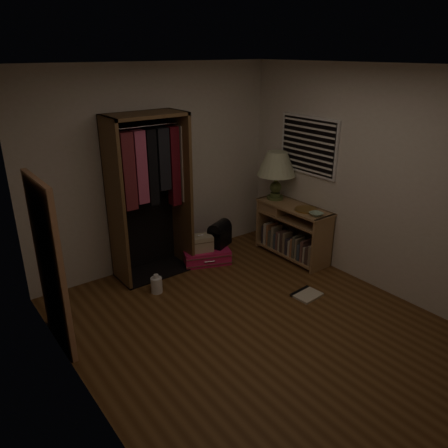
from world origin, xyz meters
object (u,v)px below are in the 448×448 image
at_px(console_bookshelf, 290,229).
at_px(table_lamp, 277,165).
at_px(pink_suitcase, 206,254).
at_px(black_bag, 220,233).
at_px(floor_mirror, 50,265).
at_px(train_case, 201,243).
at_px(open_wardrobe, 151,181).
at_px(white_jug, 157,285).

relative_size(console_bookshelf, table_lamp, 1.65).
xyz_separation_m(pink_suitcase, table_lamp, (1.07, -0.21, 1.15)).
bearing_deg(black_bag, console_bookshelf, -54.49).
relative_size(console_bookshelf, pink_suitcase, 1.46).
relative_size(floor_mirror, pink_suitcase, 2.22).
bearing_deg(train_case, open_wardrobe, -179.70).
height_order(open_wardrobe, floor_mirror, open_wardrobe).
bearing_deg(table_lamp, floor_mirror, -173.22).
distance_m(black_bag, white_jug, 1.23).
xyz_separation_m(table_lamp, white_jug, (-2.02, -0.12, -1.14)).
xyz_separation_m(open_wardrobe, black_bag, (0.89, -0.21, -0.85)).
bearing_deg(console_bookshelf, table_lamp, 89.12).
bearing_deg(console_bookshelf, floor_mirror, -179.21).
xyz_separation_m(console_bookshelf, table_lamp, (0.01, 0.34, 0.85)).
bearing_deg(white_jug, console_bookshelf, -6.15).
bearing_deg(table_lamp, white_jug, -176.48).
relative_size(train_case, black_bag, 0.97).
bearing_deg(table_lamp, black_bag, 168.63).
bearing_deg(table_lamp, pink_suitcase, 168.64).
bearing_deg(black_bag, white_jug, 170.89).
distance_m(open_wardrobe, table_lamp, 1.79).
xyz_separation_m(open_wardrobe, white_jug, (-0.27, -0.51, -1.12)).
height_order(floor_mirror, train_case, floor_mirror).
relative_size(train_case, white_jug, 1.53).
bearing_deg(train_case, table_lamp, 8.88).
bearing_deg(floor_mirror, white_jug, 12.07).
bearing_deg(pink_suitcase, train_case, -144.43).
relative_size(floor_mirror, white_jug, 7.07).
bearing_deg(open_wardrobe, white_jug, -118.03).
height_order(pink_suitcase, table_lamp, table_lamp).
height_order(black_bag, table_lamp, table_lamp).
height_order(train_case, black_bag, black_bag).
bearing_deg(train_case, pink_suitcase, 31.91).
distance_m(pink_suitcase, train_case, 0.23).
bearing_deg(open_wardrobe, pink_suitcase, -13.82).
height_order(console_bookshelf, train_case, console_bookshelf).
relative_size(console_bookshelf, floor_mirror, 0.66).
distance_m(floor_mirror, train_case, 2.23).
xyz_separation_m(console_bookshelf, white_jug, (-2.01, 0.22, -0.29)).
xyz_separation_m(open_wardrobe, pink_suitcase, (0.68, -0.17, -1.13)).
height_order(floor_mirror, pink_suitcase, floor_mirror).
bearing_deg(open_wardrobe, table_lamp, -12.33).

